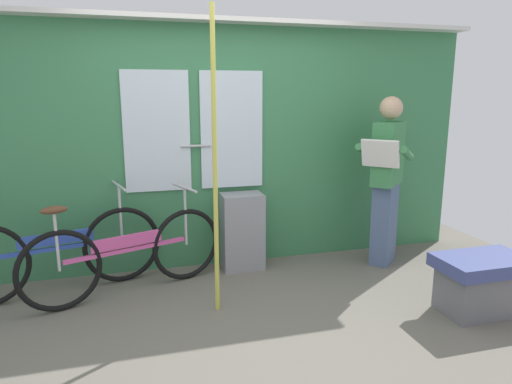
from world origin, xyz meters
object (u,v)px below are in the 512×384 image
(bicycle_leaning_behind, at_px, (127,254))
(passenger_reading_newspaper, at_px, (387,178))
(trash_bin_by_wall, at_px, (242,231))
(bench_seat_corner, at_px, (482,283))
(handrail_pole, at_px, (215,166))
(bicycle_near_door, at_px, (56,252))

(bicycle_leaning_behind, height_order, passenger_reading_newspaper, passenger_reading_newspaper)
(passenger_reading_newspaper, height_order, trash_bin_by_wall, passenger_reading_newspaper)
(bicycle_leaning_behind, distance_m, bench_seat_corner, 2.85)
(trash_bin_by_wall, relative_size, bench_seat_corner, 1.05)
(bench_seat_corner, bearing_deg, handrail_pole, 163.08)
(bench_seat_corner, bearing_deg, trash_bin_by_wall, 138.06)
(bicycle_leaning_behind, distance_m, passenger_reading_newspaper, 2.52)
(bicycle_near_door, relative_size, handrail_pole, 0.75)
(bicycle_near_door, xyz_separation_m, bench_seat_corner, (3.20, -1.24, -0.13))
(bicycle_near_door, relative_size, trash_bin_by_wall, 2.33)
(handrail_pole, bearing_deg, bicycle_near_door, 152.77)
(trash_bin_by_wall, xyz_separation_m, bench_seat_corner, (1.56, -1.40, -0.13))
(bicycle_near_door, height_order, trash_bin_by_wall, bicycle_near_door)
(handrail_pole, xyz_separation_m, bench_seat_corner, (1.96, -0.60, -0.90))
(bench_seat_corner, bearing_deg, bicycle_near_door, 158.90)
(passenger_reading_newspaper, xyz_separation_m, handrail_pole, (-1.79, -0.56, 0.28))
(handrail_pole, distance_m, bench_seat_corner, 2.24)
(bicycle_leaning_behind, height_order, trash_bin_by_wall, bicycle_leaning_behind)
(bicycle_near_door, distance_m, trash_bin_by_wall, 1.65)
(bicycle_leaning_behind, bearing_deg, bench_seat_corner, -42.39)
(handrail_pole, bearing_deg, bench_seat_corner, -16.92)
(bicycle_near_door, bearing_deg, passenger_reading_newspaper, -15.78)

